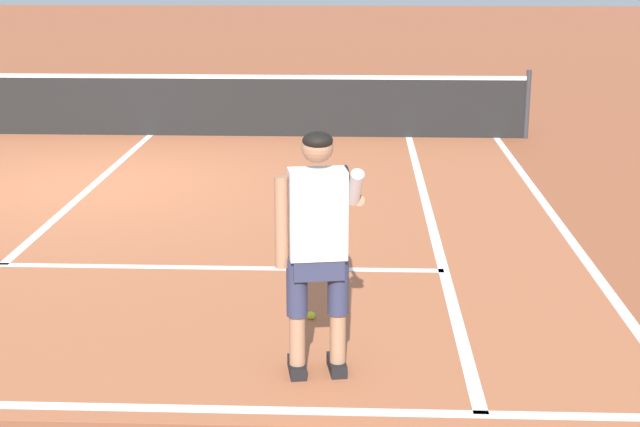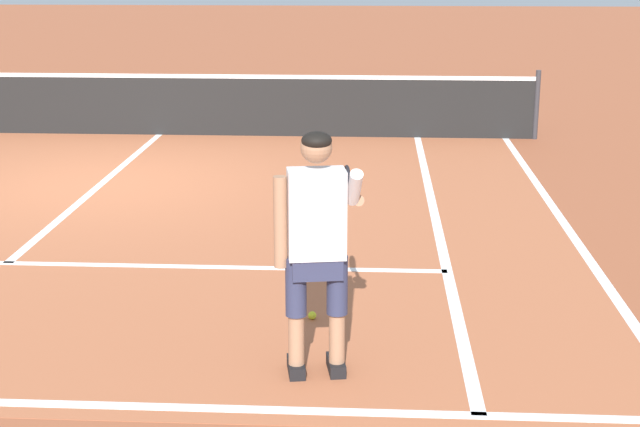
% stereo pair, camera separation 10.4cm
% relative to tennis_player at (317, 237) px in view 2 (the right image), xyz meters
% --- Properties ---
extents(ground_plane, '(80.00, 80.00, 0.00)m').
position_rel_tennis_player_xyz_m(ground_plane, '(-3.05, 5.38, -0.99)').
color(ground_plane, '#9E5133').
extents(court_inner_surface, '(10.98, 9.56, 0.00)m').
position_rel_tennis_player_xyz_m(court_inner_surface, '(-3.05, 4.01, -0.99)').
color(court_inner_surface, '#B2603D').
rests_on(court_inner_surface, ground).
extents(line_service, '(8.23, 0.10, 0.01)m').
position_rel_tennis_player_xyz_m(line_service, '(-3.05, 2.19, -0.99)').
color(line_service, white).
rests_on(line_service, ground).
extents(line_centre_service, '(0.10, 6.40, 0.01)m').
position_rel_tennis_player_xyz_m(line_centre_service, '(-3.05, 5.39, -0.99)').
color(line_centre_service, white).
rests_on(line_centre_service, ground).
extents(line_singles_right, '(0.10, 9.16, 0.01)m').
position_rel_tennis_player_xyz_m(line_singles_right, '(1.06, 4.01, -0.99)').
color(line_singles_right, white).
rests_on(line_singles_right, ground).
extents(line_doubles_right, '(0.10, 9.16, 0.01)m').
position_rel_tennis_player_xyz_m(line_doubles_right, '(2.44, 4.01, -0.99)').
color(line_doubles_right, white).
rests_on(line_doubles_right, ground).
extents(tennis_net, '(11.96, 0.08, 1.07)m').
position_rel_tennis_player_xyz_m(tennis_net, '(-3.05, 8.59, -0.49)').
color(tennis_net, '#333338').
rests_on(tennis_net, ground).
extents(tennis_player, '(0.60, 1.18, 1.71)m').
position_rel_tennis_player_xyz_m(tennis_player, '(0.00, 0.00, 0.00)').
color(tennis_player, black).
rests_on(tennis_player, ground).
extents(tennis_ball_near_feet, '(0.07, 0.07, 0.07)m').
position_rel_tennis_player_xyz_m(tennis_ball_near_feet, '(-0.10, 0.98, -0.96)').
color(tennis_ball_near_feet, '#CCE02D').
rests_on(tennis_ball_near_feet, ground).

